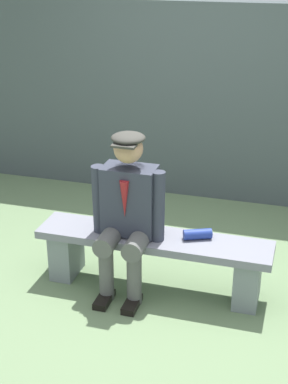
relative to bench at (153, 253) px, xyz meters
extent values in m
plane|color=#607953|center=(0.00, 0.00, -0.30)|extent=(30.00, 30.00, 0.00)
cube|color=slate|center=(0.00, 0.00, 0.12)|extent=(1.78, 0.37, 0.06)
cube|color=slate|center=(-0.72, 0.00, -0.11)|extent=(0.18, 0.31, 0.38)
cube|color=slate|center=(0.72, 0.00, -0.11)|extent=(0.18, 0.31, 0.38)
cube|color=#2F3341|center=(0.18, 0.00, 0.42)|extent=(0.39, 0.23, 0.52)
cylinder|color=#1E2338|center=(0.18, 0.00, 0.65)|extent=(0.22, 0.22, 0.06)
cone|color=maroon|center=(0.18, 0.12, 0.48)|extent=(0.07, 0.07, 0.29)
sphere|color=tan|center=(0.18, 0.02, 0.82)|extent=(0.21, 0.21, 0.21)
ellipsoid|color=#34332E|center=(0.18, 0.02, 0.90)|extent=(0.24, 0.24, 0.07)
cube|color=#34332E|center=(0.18, 0.12, 0.88)|extent=(0.17, 0.10, 0.02)
cylinder|color=#525451|center=(0.07, 0.12, 0.16)|extent=(0.15, 0.40, 0.15)
cylinder|color=#525451|center=(0.07, 0.25, -0.07)|extent=(0.11, 0.11, 0.46)
cube|color=black|center=(0.07, 0.31, -0.27)|extent=(0.10, 0.24, 0.05)
cylinder|color=#2F3341|center=(-0.04, 0.04, 0.40)|extent=(0.11, 0.12, 0.57)
cylinder|color=#525451|center=(0.29, 0.12, 0.16)|extent=(0.15, 0.40, 0.15)
cylinder|color=#525451|center=(0.29, 0.25, -0.07)|extent=(0.11, 0.11, 0.46)
cube|color=black|center=(0.29, 0.31, -0.27)|extent=(0.10, 0.24, 0.05)
cylinder|color=#2F3341|center=(0.41, 0.04, 0.40)|extent=(0.11, 0.13, 0.57)
cylinder|color=navy|center=(-0.32, -0.05, 0.18)|extent=(0.22, 0.16, 0.08)
cube|color=#404A4B|center=(0.00, -1.93, 0.68)|extent=(12.00, 0.24, 1.97)
camera|label=1|loc=(-1.00, 3.64, 2.14)|focal=53.31mm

